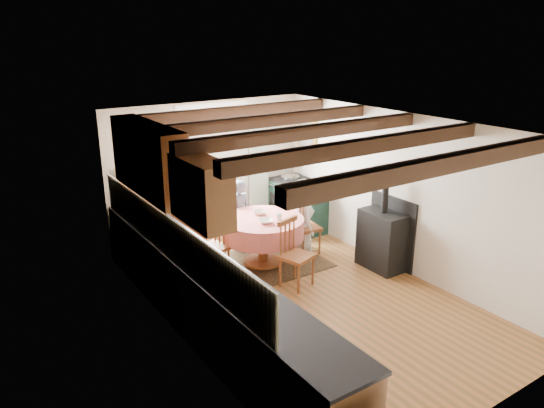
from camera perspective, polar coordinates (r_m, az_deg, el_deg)
floor at (r=7.22m, az=3.59°, el=-10.38°), size 3.60×5.50×0.00m
ceiling at (r=6.42m, az=4.02°, el=8.73°), size 3.60×5.50×0.00m
wall_back at (r=8.96m, az=-6.97°, el=3.59°), size 3.60×0.00×2.40m
wall_front at (r=5.03m, az=23.50°, el=-10.16°), size 3.60×0.00×2.40m
wall_left at (r=5.88m, az=-10.33°, el=-4.70°), size 0.00×5.50×2.40m
wall_right at (r=7.90m, az=14.22°, el=1.12°), size 0.00×5.50×2.40m
beam_a at (r=5.04m, az=18.04°, el=4.12°), size 3.60×0.16×0.16m
beam_b at (r=5.69m, az=10.19°, el=6.31°), size 3.60×0.16×0.16m
beam_c at (r=6.44m, az=4.00°, el=7.94°), size 3.60×0.16×0.16m
beam_d at (r=7.24m, az=-0.89°, el=9.16°), size 3.60×0.16×0.16m
beam_e at (r=8.09m, az=-4.81°, el=10.09°), size 3.60×0.16×0.16m
splash_left at (r=6.14m, az=-11.30°, el=-3.72°), size 0.02×4.50×0.55m
splash_back at (r=8.56m, az=-12.87°, el=2.54°), size 1.40×0.02×0.55m
base_cabinet_left at (r=6.32m, az=-7.41°, el=-10.48°), size 0.60×5.30×0.88m
base_cabinet_back at (r=8.53m, az=-12.13°, el=-2.85°), size 1.30×0.60×0.88m
worktop_left at (r=6.12m, az=-7.42°, el=-6.66°), size 0.64×5.30×0.04m
worktop_back at (r=8.36m, az=-12.29°, el=0.05°), size 1.30×0.64×0.04m
wall_cabinet_glass at (r=6.77m, az=-13.52°, el=4.88°), size 0.34×1.80×0.90m
wall_cabinet_solid at (r=5.44m, az=-7.84°, el=1.41°), size 0.34×0.90×0.70m
window_frame at (r=8.90m, az=-6.45°, el=6.16°), size 1.34×0.03×1.54m
window_pane at (r=8.90m, az=-6.46°, el=6.16°), size 1.20×0.01×1.40m
curtain_left at (r=8.60m, az=-11.09°, el=2.05°), size 0.35×0.10×2.10m
curtain_right at (r=9.35m, az=-1.47°, el=3.72°), size 0.35×0.10×2.10m
curtain_rod at (r=8.72m, az=-6.33°, el=9.91°), size 2.00×0.03×0.03m
wall_picture at (r=9.40m, az=3.91°, el=7.51°), size 0.04×0.50×0.60m
wall_plate at (r=9.33m, az=-1.21°, el=7.47°), size 0.30×0.02×0.30m
rug at (r=8.21m, az=-0.99°, el=-6.59°), size 1.85×1.44×0.01m
dining_table at (r=8.05m, az=-1.00°, el=-4.16°), size 1.27×1.27×0.77m
chair_near at (r=7.34m, az=2.76°, el=-5.52°), size 0.54×0.55×1.00m
chair_left at (r=7.72m, az=-6.53°, el=-4.56°), size 0.51×0.49×0.95m
chair_right at (r=8.47m, az=3.87°, el=-2.37°), size 0.47×0.46×0.95m
aga_range at (r=9.43m, az=2.82°, el=-0.13°), size 0.67×1.03×0.95m
cast_iron_stove at (r=7.99m, az=12.16°, el=-2.25°), size 0.43×0.71×1.42m
child_far at (r=8.58m, az=-3.70°, el=-1.18°), size 0.46×0.32×1.20m
child_right at (r=8.46m, az=3.35°, el=-1.57°), size 0.50×0.65×1.17m
bowl_a at (r=7.71m, az=-0.70°, el=-1.92°), size 0.29×0.29×0.05m
bowl_b at (r=8.09m, az=-1.39°, el=-0.93°), size 0.27×0.27×0.06m
cup at (r=7.84m, az=0.79°, el=-1.42°), size 0.13×0.13×0.09m
canister_tall at (r=8.34m, az=-13.77°, el=0.81°), size 0.13×0.13×0.22m
canister_wide at (r=8.41m, az=-12.88°, el=0.93°), size 0.17×0.17×0.19m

